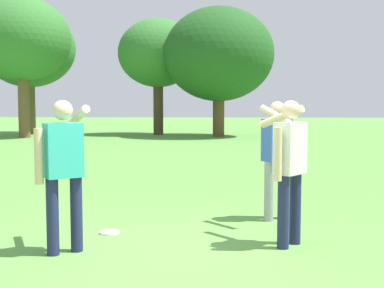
% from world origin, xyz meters
% --- Properties ---
extents(ground_plane, '(120.00, 120.00, 0.00)m').
position_xyz_m(ground_plane, '(0.00, 0.00, 0.00)').
color(ground_plane, '#568E3D').
extents(person_thrower, '(0.51, 0.83, 1.64)m').
position_xyz_m(person_thrower, '(-1.18, -0.11, 0.96)').
color(person_thrower, '#1E234C').
rests_on(person_thrower, ground).
extents(person_catcher, '(0.51, 0.83, 1.64)m').
position_xyz_m(person_catcher, '(1.25, 1.61, 0.96)').
color(person_catcher, gray).
rests_on(person_catcher, ground).
extents(person_bystander, '(0.52, 0.83, 1.64)m').
position_xyz_m(person_bystander, '(1.25, 0.32, 0.96)').
color(person_bystander, '#1E234C').
rests_on(person_bystander, ground).
extents(frisbee, '(0.25, 0.25, 0.03)m').
position_xyz_m(frisbee, '(-0.89, 0.73, 0.01)').
color(frisbee, white).
rests_on(frisbee, ground).
extents(tree_tall_left, '(5.06, 5.06, 6.88)m').
position_xyz_m(tree_tall_left, '(-10.24, 21.82, 4.70)').
color(tree_tall_left, brown).
rests_on(tree_tall_left, ground).
extents(tree_broad_center, '(4.67, 4.67, 6.77)m').
position_xyz_m(tree_broad_center, '(-9.28, 18.64, 4.75)').
color(tree_broad_center, brown).
rests_on(tree_broad_center, ground).
extents(tree_far_right, '(4.28, 4.28, 6.19)m').
position_xyz_m(tree_far_right, '(-3.07, 21.63, 4.34)').
color(tree_far_right, '#4C3823').
rests_on(tree_far_right, ground).
extents(tree_slender_mid, '(5.53, 5.53, 6.49)m').
position_xyz_m(tree_slender_mid, '(0.20, 20.10, 4.12)').
color(tree_slender_mid, brown).
rests_on(tree_slender_mid, ground).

